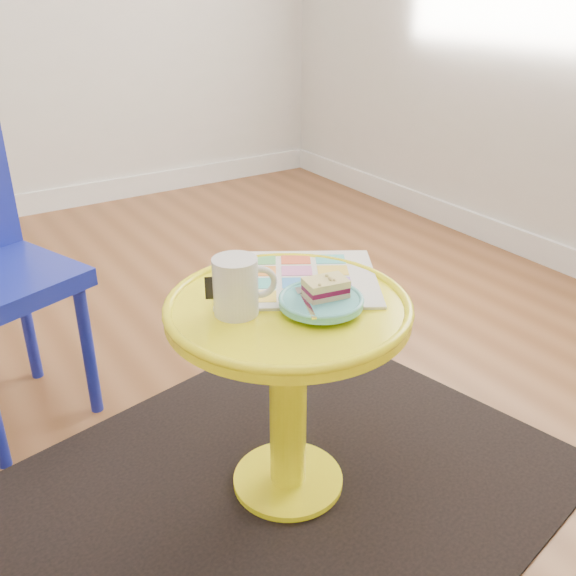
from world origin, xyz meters
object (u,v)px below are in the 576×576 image
newspaper (297,278)px  mug (237,285)px  plate (321,302)px  side_table (288,360)px

newspaper → mug: size_ratio=2.85×
plate → mug: bearing=151.3°
side_table → mug: (-0.11, 0.03, 0.21)m
side_table → newspaper: newspaper is taller
side_table → plate: plate is taller
mug → plate: (0.16, -0.09, -0.05)m
newspaper → mug: 0.22m
mug → plate: bearing=-4.0°
side_table → mug: mug is taller
side_table → plate: (0.05, -0.06, 0.16)m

